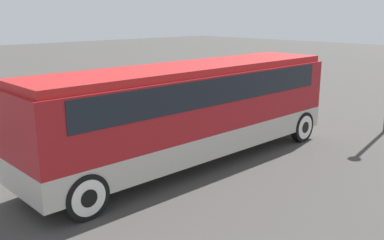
{
  "coord_description": "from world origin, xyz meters",
  "views": [
    {
      "loc": [
        -9.31,
        -9.75,
        4.83
      ],
      "look_at": [
        0.0,
        0.0,
        1.47
      ],
      "focal_mm": 40.0,
      "sensor_mm": 36.0,
      "label": 1
    }
  ],
  "objects": [
    {
      "name": "parked_car_mid",
      "position": [
        3.61,
        6.57,
        0.72
      ],
      "size": [
        4.78,
        1.79,
        1.45
      ],
      "color": "#2D5638",
      "rests_on": "ground_plane"
    },
    {
      "name": "ground_plane",
      "position": [
        0.0,
        0.0,
        0.0
      ],
      "size": [
        120.0,
        120.0,
        0.0
      ],
      "primitive_type": "plane",
      "color": "#423F3D"
    },
    {
      "name": "tour_bus",
      "position": [
        0.1,
        0.0,
        1.98
      ],
      "size": [
        11.47,
        2.62,
        3.26
      ],
      "color": "#B7B2A8",
      "rests_on": "ground_plane"
    }
  ]
}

